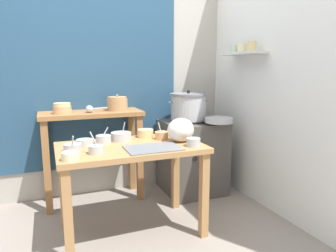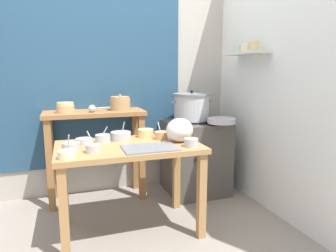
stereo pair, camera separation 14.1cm
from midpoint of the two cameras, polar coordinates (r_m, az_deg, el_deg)
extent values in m
plane|color=gray|center=(2.55, -5.93, -20.01)|extent=(9.00, 9.00, 0.00)
cube|color=#B2ADA3|center=(3.30, -8.93, 10.44)|extent=(4.40, 0.10, 2.60)
cube|color=navy|center=(3.21, -13.25, 11.19)|extent=(1.90, 0.02, 2.10)
cube|color=white|center=(3.00, 20.08, 9.97)|extent=(0.10, 3.20, 2.60)
cube|color=silver|center=(3.08, 15.65, 13.00)|extent=(0.20, 0.56, 0.02)
cylinder|color=#E5C684|center=(2.96, 17.33, 14.17)|extent=(0.08, 0.08, 0.09)
cylinder|color=beige|center=(3.09, 15.64, 13.97)|extent=(0.09, 0.09, 0.08)
cylinder|color=#B7D1AD|center=(3.19, 14.38, 13.84)|extent=(0.09, 0.09, 0.07)
cube|color=#B27F4C|center=(2.38, -5.69, -3.98)|extent=(1.10, 0.66, 0.04)
cube|color=#B27F4C|center=(2.18, -17.15, -15.81)|extent=(0.06, 0.06, 0.68)
cube|color=#B27F4C|center=(2.41, 8.03, -12.92)|extent=(0.06, 0.06, 0.68)
cube|color=#B27F4C|center=(2.70, -17.52, -10.68)|extent=(0.06, 0.06, 0.68)
cube|color=#B27F4C|center=(2.88, 3.00, -8.85)|extent=(0.06, 0.06, 0.68)
cube|color=#9E6B3D|center=(3.03, -12.35, 2.37)|extent=(0.96, 0.40, 0.04)
cube|color=#9E6B3D|center=(2.96, -20.03, -7.12)|extent=(0.06, 0.06, 0.86)
cube|color=#9E6B3D|center=(3.05, -3.62, -5.98)|extent=(0.06, 0.06, 0.86)
cube|color=#9E6B3D|center=(3.25, -19.93, -5.59)|extent=(0.06, 0.06, 0.86)
cube|color=#9E6B3D|center=(3.33, -4.96, -4.60)|extent=(0.06, 0.06, 0.86)
cube|color=#4C4742|center=(3.28, 6.32, -5.78)|extent=(0.60, 0.60, 0.76)
cylinder|color=black|center=(3.19, 6.46, 0.96)|extent=(0.36, 0.36, 0.02)
cylinder|color=black|center=(2.95, 6.72, -6.24)|extent=(0.04, 0.02, 0.04)
cylinder|color=#B7BABF|center=(3.18, 5.70, 3.44)|extent=(0.36, 0.36, 0.26)
cylinder|color=slate|center=(3.16, 5.75, 5.92)|extent=(0.39, 0.39, 0.02)
sphere|color=black|center=(3.16, 5.76, 6.43)|extent=(0.04, 0.04, 0.04)
cube|color=slate|center=(3.09, 2.34, 4.49)|extent=(0.04, 0.02, 0.02)
cube|color=slate|center=(3.26, 8.94, 4.67)|extent=(0.04, 0.02, 0.02)
cylinder|color=tan|center=(3.06, -7.66, 4.05)|extent=(0.20, 0.20, 0.11)
cylinder|color=tan|center=(3.05, -7.69, 5.31)|extent=(0.18, 0.18, 0.02)
sphere|color=tan|center=(3.05, -7.70, 5.72)|extent=(0.02, 0.02, 0.02)
cylinder|color=tan|center=(2.97, -17.39, 2.69)|extent=(0.17, 0.17, 0.03)
cylinder|color=tan|center=(2.97, -17.42, 3.33)|extent=(0.16, 0.16, 0.04)
cylinder|color=#E5C684|center=(2.96, -17.46, 3.97)|extent=(0.15, 0.15, 0.03)
sphere|color=#B7BABF|center=(2.94, -12.75, 3.21)|extent=(0.07, 0.07, 0.07)
cylinder|color=#B7BABF|center=(3.01, -10.13, 3.45)|extent=(0.22, 0.08, 0.01)
cube|color=slate|center=(2.25, -1.59, -4.14)|extent=(0.40, 0.28, 0.01)
ellipsoid|color=silver|center=(2.44, 3.84, -0.77)|extent=(0.22, 0.19, 0.19)
cylinder|color=#B7BABF|center=(3.03, 11.30, 0.99)|extent=(0.28, 0.28, 0.05)
cylinder|color=beige|center=(2.07, -16.69, -5.18)|extent=(0.11, 0.11, 0.05)
cylinder|color=maroon|center=(2.07, -16.72, -4.61)|extent=(0.10, 0.10, 0.01)
cylinder|color=#B7BABF|center=(2.06, -16.39, -3.64)|extent=(0.03, 0.08, 0.16)
cylinder|color=#E5C684|center=(2.63, -2.69, -1.33)|extent=(0.14, 0.14, 0.07)
cylinder|color=beige|center=(2.63, -2.70, -0.73)|extent=(0.12, 0.12, 0.01)
cylinder|color=#B7BABF|center=(2.18, -12.09, -4.15)|extent=(0.11, 0.11, 0.06)
cylinder|color=maroon|center=(2.18, -12.11, -3.56)|extent=(0.09, 0.09, 0.01)
cylinder|color=#B7BABF|center=(2.16, -12.24, -2.91)|extent=(0.07, 0.04, 0.16)
cylinder|color=#B7BABF|center=(2.45, -13.89, -2.79)|extent=(0.13, 0.13, 0.05)
cylinder|color=maroon|center=(2.45, -13.91, -2.40)|extent=(0.11, 0.11, 0.01)
cylinder|color=#B7BABF|center=(2.53, -7.30, -1.88)|extent=(0.17, 0.17, 0.07)
cylinder|color=#BFB28C|center=(2.53, -7.32, -1.25)|extent=(0.14, 0.14, 0.01)
cylinder|color=#B7BABF|center=(2.54, -6.94, -0.84)|extent=(0.03, 0.06, 0.15)
cylinder|color=#B7BABF|center=(2.46, -10.54, -2.35)|extent=(0.12, 0.12, 0.07)
cylinder|color=#337238|center=(2.46, -10.56, -1.74)|extent=(0.10, 0.10, 0.01)
cylinder|color=#B7BABF|center=(2.47, -10.52, -1.53)|extent=(0.08, 0.03, 0.13)
cylinder|color=#B7BABF|center=(2.28, -16.07, -3.72)|extent=(0.13, 0.13, 0.06)
cylinder|color=beige|center=(2.27, -16.10, -3.17)|extent=(0.11, 0.11, 0.01)
cylinder|color=tan|center=(2.55, 0.30, -1.77)|extent=(0.11, 0.11, 0.06)
cylinder|color=beige|center=(2.54, 0.30, -1.19)|extent=(0.10, 0.10, 0.01)
cylinder|color=#B7BABF|center=(2.53, 0.09, -0.91)|extent=(0.04, 0.05, 0.14)
cylinder|color=#B7BABF|center=(2.31, 6.12, -3.12)|extent=(0.11, 0.11, 0.06)
cylinder|color=#337238|center=(2.30, 6.13, -2.49)|extent=(0.09, 0.09, 0.01)
camera|label=1|loc=(0.07, -88.45, 0.28)|focal=32.47mm
camera|label=2|loc=(0.07, 91.55, -0.28)|focal=32.47mm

